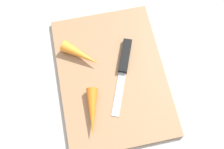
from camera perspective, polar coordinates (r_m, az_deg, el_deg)
ground_plane at (r=0.67m, az=0.00°, el=-0.37°), size 1.40×1.40×0.00m
cutting_board at (r=0.66m, az=0.00°, el=-0.19°), size 0.36×0.26×0.01m
knife at (r=0.66m, az=2.68°, el=3.00°), size 0.19×0.09×0.01m
carrot_long at (r=0.61m, az=-4.27°, el=-7.93°), size 0.11×0.05×0.03m
carrot_short at (r=0.66m, az=-6.79°, el=4.31°), size 0.09×0.10×0.03m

